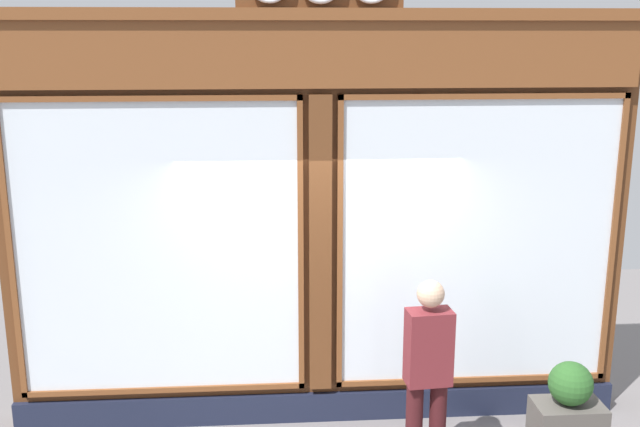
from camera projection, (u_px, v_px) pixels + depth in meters
shop_facade at (319, 222)px, 6.70m from camera, size 5.75×0.42×4.26m
pedestrian at (428, 370)px, 5.95m from camera, size 0.38×0.25×1.69m
planter_shrub at (571, 383)px, 5.97m from camera, size 0.36×0.36×0.36m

